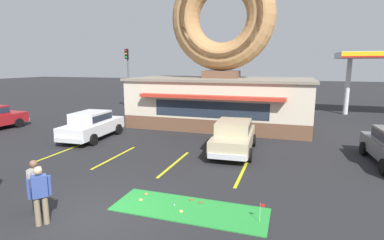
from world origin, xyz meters
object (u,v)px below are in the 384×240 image
Objects in this scene: car_champagne at (234,135)px; pedestrian_clipboard_woman at (40,193)px; golf_ball at (174,205)px; putting_flag_pin at (262,208)px; car_white at (92,124)px; trash_bin at (133,120)px; traffic_light_pole at (128,71)px; pedestrian_leather_jacket_man at (35,184)px.

pedestrian_clipboard_woman is (-3.64, -8.39, 0.04)m from car_champagne.
putting_flag_pin is (2.61, -0.16, 0.39)m from golf_ball.
trash_bin is at bearing 82.23° from car_white.
pedestrian_clipboard_woman reaches higher than car_champagne.
car_champagne is at bearing -0.94° from car_white.
pedestrian_clipboard_woman is 21.17m from traffic_light_pole.
putting_flag_pin is at bearing -50.77° from traffic_light_pole.
car_white is at bearing 147.49° from putting_flag_pin.
traffic_light_pole is at bearing 138.22° from car_champagne.
traffic_light_pole reaches higher than golf_ball.
trash_bin is (0.52, 3.79, -0.37)m from car_white.
pedestrian_leather_jacket_man reaches higher than car_white.
traffic_light_pole reaches higher than pedestrian_clipboard_woman.
trash_bin is at bearing 125.17° from golf_ball.
pedestrian_clipboard_woman is at bearing -113.46° from car_champagne.
car_champagne is at bearing 66.54° from pedestrian_clipboard_woman.
pedestrian_clipboard_woman is at bearing -71.24° from trash_bin.
golf_ball is 4.08m from pedestrian_leather_jacket_man.
car_white reaches higher than putting_flag_pin.
car_white is at bearing 118.86° from pedestrian_clipboard_woman.
car_white is at bearing 116.79° from pedestrian_leather_jacket_man.
car_champagne is at bearing -41.78° from traffic_light_pole.
car_white is 1.00× the size of car_champagne.
car_champagne is 2.82× the size of pedestrian_clipboard_woman.
car_white is 2.83× the size of pedestrian_clipboard_woman.
car_white is at bearing -97.77° from trash_bin.
car_white is at bearing -70.57° from traffic_light_pole.
trash_bin reaches higher than golf_ball.
golf_ball is 0.08× the size of putting_flag_pin.
pedestrian_leather_jacket_man is 12.38m from trash_bin.
traffic_light_pole is at bearing 121.87° from trash_bin.
traffic_light_pole is (-3.77, 10.68, 2.84)m from car_white.
car_white is at bearing 179.06° from car_champagne.
putting_flag_pin is 12.25m from car_white.
car_champagne reaches higher than trash_bin.
traffic_light_pole is at bearing 109.43° from car_white.
pedestrian_leather_jacket_man is 0.28× the size of traffic_light_pole.
car_champagne is (0.63, 6.28, 0.82)m from golf_ball.
golf_ball is at bearing 34.99° from pedestrian_clipboard_woman.
traffic_light_pole is at bearing 129.23° from putting_flag_pin.
pedestrian_clipboard_woman is at bearing -145.01° from golf_ball.
traffic_light_pole is (-14.09, 17.26, 3.27)m from putting_flag_pin.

